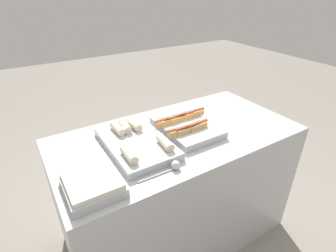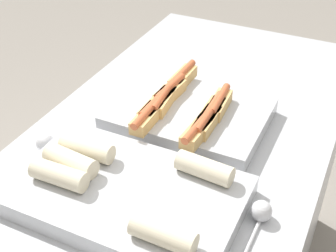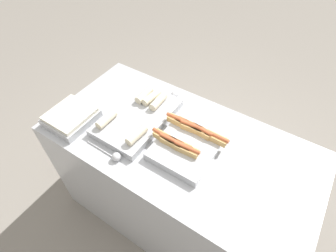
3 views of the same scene
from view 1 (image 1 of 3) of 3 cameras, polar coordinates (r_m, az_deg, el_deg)
ground_plane at (r=2.37m, az=1.71°, el=-21.85°), size 12.00×12.00×0.00m
counter at (r=2.02m, az=1.91°, el=-13.32°), size 1.63×0.82×0.95m
tray_hotdogs at (r=1.75m, az=3.86°, el=-0.03°), size 0.40×0.44×0.10m
tray_wraps at (r=1.60m, az=-7.02°, el=-3.47°), size 0.34×0.54×0.10m
tray_side_front at (r=1.33m, az=-16.10°, el=-12.11°), size 0.26×0.28×0.07m
serving_spoon_near at (r=1.41m, az=1.08°, el=-8.81°), size 0.25×0.05×0.05m
serving_spoon_far at (r=1.87m, az=-9.15°, el=1.02°), size 0.24×0.05×0.05m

